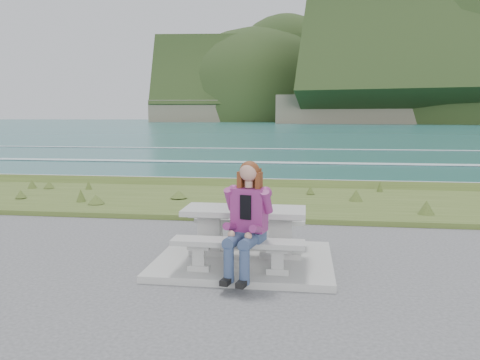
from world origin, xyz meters
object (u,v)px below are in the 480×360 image
object	(u,v)px
picnic_table	(244,219)
seated_woman	(245,235)
bench_landward	(238,247)
bench_seaward	(250,224)

from	to	relation	value
picnic_table	seated_woman	bearing A→B (deg)	-82.24
bench_landward	seated_woman	world-z (taller)	seated_woman
bench_seaward	seated_woman	world-z (taller)	seated_woman
bench_seaward	picnic_table	bearing A→B (deg)	-90.00
bench_landward	seated_woman	xyz separation A→B (m)	(0.11, -0.14, 0.21)
picnic_table	bench_seaward	world-z (taller)	picnic_table
picnic_table	seated_woman	world-z (taller)	seated_woman
bench_seaward	seated_woman	distance (m)	1.56
picnic_table	seated_woman	distance (m)	0.85
picnic_table	bench_seaward	bearing A→B (deg)	90.00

